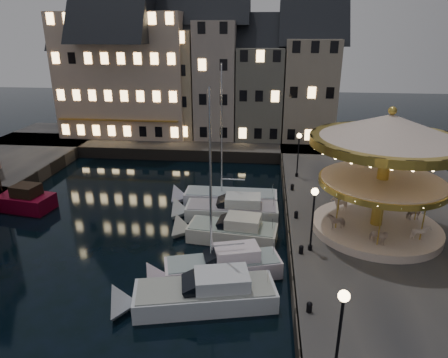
# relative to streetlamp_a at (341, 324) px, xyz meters

# --- Properties ---
(ground) EXTENTS (160.00, 160.00, 0.00)m
(ground) POSITION_rel_streetlamp_a_xyz_m (-7.20, 9.00, -4.02)
(ground) COLOR black
(ground) RESTS_ON ground
(quay_east) EXTENTS (16.00, 56.00, 1.30)m
(quay_east) POSITION_rel_streetlamp_a_xyz_m (6.80, 15.00, -3.37)
(quay_east) COLOR #474442
(quay_east) RESTS_ON ground
(quay_north) EXTENTS (44.00, 12.00, 1.30)m
(quay_north) POSITION_rel_streetlamp_a_xyz_m (-15.20, 37.00, -3.37)
(quay_north) COLOR #474442
(quay_north) RESTS_ON ground
(quaywall_e) EXTENTS (0.15, 44.00, 1.30)m
(quaywall_e) POSITION_rel_streetlamp_a_xyz_m (-1.20, 15.00, -3.37)
(quaywall_e) COLOR #47423A
(quaywall_e) RESTS_ON ground
(quaywall_n) EXTENTS (48.00, 0.15, 1.30)m
(quaywall_n) POSITION_rel_streetlamp_a_xyz_m (-13.20, 31.00, -3.37)
(quaywall_n) COLOR #47423A
(quaywall_n) RESTS_ON ground
(streetlamp_a) EXTENTS (0.44, 0.44, 4.17)m
(streetlamp_a) POSITION_rel_streetlamp_a_xyz_m (0.00, 0.00, 0.00)
(streetlamp_a) COLOR black
(streetlamp_a) RESTS_ON quay_east
(streetlamp_b) EXTENTS (0.44, 0.44, 4.17)m
(streetlamp_b) POSITION_rel_streetlamp_a_xyz_m (0.00, 10.00, 0.00)
(streetlamp_b) COLOR black
(streetlamp_b) RESTS_ON quay_east
(streetlamp_c) EXTENTS (0.44, 0.44, 4.17)m
(streetlamp_c) POSITION_rel_streetlamp_a_xyz_m (0.00, 23.50, 0.00)
(streetlamp_c) COLOR black
(streetlamp_c) RESTS_ON quay_east
(bollard_a) EXTENTS (0.30, 0.30, 0.57)m
(bollard_a) POSITION_rel_streetlamp_a_xyz_m (-0.60, 4.00, -2.41)
(bollard_a) COLOR black
(bollard_a) RESTS_ON quay_east
(bollard_b) EXTENTS (0.30, 0.30, 0.57)m
(bollard_b) POSITION_rel_streetlamp_a_xyz_m (-0.60, 9.50, -2.41)
(bollard_b) COLOR black
(bollard_b) RESTS_ON quay_east
(bollard_c) EXTENTS (0.30, 0.30, 0.57)m
(bollard_c) POSITION_rel_streetlamp_a_xyz_m (-0.60, 14.50, -2.41)
(bollard_c) COLOR black
(bollard_c) RESTS_ON quay_east
(bollard_d) EXTENTS (0.30, 0.30, 0.57)m
(bollard_d) POSITION_rel_streetlamp_a_xyz_m (-0.60, 20.00, -2.41)
(bollard_d) COLOR black
(bollard_d) RESTS_ON quay_east
(townhouse_na) EXTENTS (5.50, 8.00, 12.80)m
(townhouse_na) POSITION_rel_streetlamp_a_xyz_m (-26.70, 39.00, 3.76)
(townhouse_na) COLOR gray
(townhouse_na) RESTS_ON quay_north
(townhouse_nb) EXTENTS (6.16, 8.00, 13.80)m
(townhouse_nb) POSITION_rel_streetlamp_a_xyz_m (-21.25, 39.00, 4.26)
(townhouse_nb) COLOR slate
(townhouse_nb) RESTS_ON quay_north
(townhouse_nc) EXTENTS (6.82, 8.00, 14.80)m
(townhouse_nc) POSITION_rel_streetlamp_a_xyz_m (-15.20, 39.00, 4.76)
(townhouse_nc) COLOR tan
(townhouse_nc) RESTS_ON quay_north
(townhouse_nd) EXTENTS (5.50, 8.00, 15.80)m
(townhouse_nd) POSITION_rel_streetlamp_a_xyz_m (-9.45, 39.00, 5.26)
(townhouse_nd) COLOR #A7998F
(townhouse_nd) RESTS_ON quay_north
(townhouse_ne) EXTENTS (6.16, 8.00, 12.80)m
(townhouse_ne) POSITION_rel_streetlamp_a_xyz_m (-4.00, 39.00, 3.76)
(townhouse_ne) COLOR slate
(townhouse_ne) RESTS_ON quay_north
(townhouse_nf) EXTENTS (6.82, 8.00, 13.80)m
(townhouse_nf) POSITION_rel_streetlamp_a_xyz_m (2.05, 39.00, 4.26)
(townhouse_nf) COLOR gray
(townhouse_nf) RESTS_ON quay_north
(hotel_corner) EXTENTS (17.60, 9.00, 16.80)m
(hotel_corner) POSITION_rel_streetlamp_a_xyz_m (-21.20, 39.00, 5.76)
(hotel_corner) COLOR beige
(hotel_corner) RESTS_ON quay_north
(motorboat_b) EXTENTS (8.84, 4.33, 2.15)m
(motorboat_b) POSITION_rel_streetlamp_a_xyz_m (-6.41, 5.57, -3.37)
(motorboat_b) COLOR silver
(motorboat_b) RESTS_ON ground
(motorboat_c) EXTENTS (8.10, 4.16, 10.80)m
(motorboat_c) POSITION_rel_streetlamp_a_xyz_m (-5.74, 8.38, -3.34)
(motorboat_c) COLOR silver
(motorboat_c) RESTS_ON ground
(motorboat_d) EXTENTS (7.46, 3.15, 2.15)m
(motorboat_d) POSITION_rel_streetlamp_a_xyz_m (-5.58, 13.10, -3.38)
(motorboat_d) COLOR beige
(motorboat_d) RESTS_ON ground
(motorboat_e) EXTENTS (8.40, 2.62, 2.15)m
(motorboat_e) POSITION_rel_streetlamp_a_xyz_m (-5.93, 16.65, -3.37)
(motorboat_e) COLOR silver
(motorboat_e) RESTS_ON ground
(motorboat_f) EXTENTS (9.00, 2.38, 11.99)m
(motorboat_f) POSITION_rel_streetlamp_a_xyz_m (-6.45, 19.40, -3.49)
(motorboat_f) COLOR silver
(motorboat_f) RESTS_ON ground
(red_fishing_boat) EXTENTS (7.25, 3.48, 5.79)m
(red_fishing_boat) POSITION_rel_streetlamp_a_xyz_m (-24.04, 16.61, -3.33)
(red_fishing_boat) COLOR #5A0219
(red_fishing_boat) RESTS_ON ground
(carousel) EXTENTS (9.78, 9.78, 8.56)m
(carousel) POSITION_rel_streetlamp_a_xyz_m (4.70, 13.07, 2.92)
(carousel) COLOR beige
(carousel) RESTS_ON quay_east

